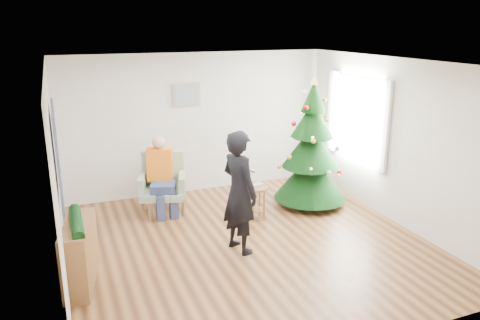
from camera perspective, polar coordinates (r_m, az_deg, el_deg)
name	(u,v)px	position (r m, az deg, el deg)	size (l,w,h in m)	color
floor	(249,244)	(6.94, 1.08, -10.15)	(5.00, 5.00, 0.00)	brown
ceiling	(250,63)	(6.23, 1.21, 11.77)	(5.00, 5.00, 0.00)	white
wall_back	(197,124)	(8.76, -5.22, 4.45)	(5.00, 5.00, 0.00)	silver
wall_front	(356,229)	(4.41, 13.94, -8.22)	(5.00, 5.00, 0.00)	silver
wall_left	(56,180)	(6.00, -21.47, -2.25)	(5.00, 5.00, 0.00)	silver
wall_right	(396,142)	(7.76, 18.44, 2.10)	(5.00, 5.00, 0.00)	silver
window_panel	(357,118)	(8.46, 14.11, 4.98)	(0.04, 1.30, 1.40)	white
curtains	(356,118)	(8.45, 13.94, 4.97)	(0.05, 1.75, 1.50)	white
christmas_tree	(311,149)	(8.15, 8.69, 1.37)	(1.25, 1.25, 2.26)	#3F2816
stool	(257,203)	(7.64, 2.04, -5.21)	(0.38, 0.38, 0.57)	brown
laptop	(257,186)	(7.54, 2.06, -3.16)	(0.31, 0.20, 0.02)	silver
armchair	(163,191)	(8.03, -9.37, -3.74)	(0.89, 0.86, 1.00)	#8EA585
seated_person	(162,175)	(7.87, -9.52, -1.80)	(0.51, 0.67, 1.31)	navy
standing_man	(239,192)	(6.43, -0.08, -3.93)	(0.63, 0.42, 1.74)	black
game_controller	(253,171)	(6.38, 1.57, -1.36)	(0.04, 0.13, 0.04)	white
console	(80,254)	(6.12, -18.93, -10.78)	(0.30, 1.00, 0.80)	brown
garland	(77,222)	(5.94, -19.30, -7.16)	(0.14, 0.14, 0.90)	black
tapestry	(57,153)	(6.22, -21.39, 0.80)	(0.03, 1.50, 1.15)	black
framed_picture	(187,95)	(8.57, -6.54, 7.89)	(0.52, 0.05, 0.42)	tan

